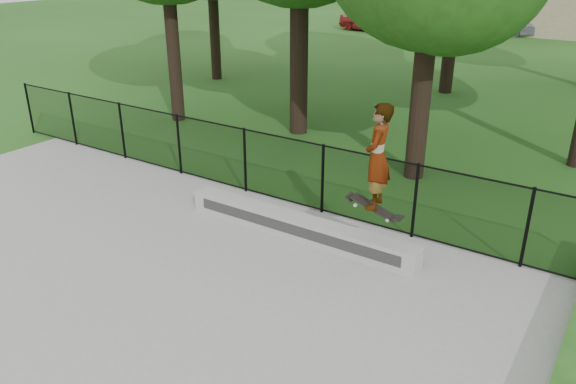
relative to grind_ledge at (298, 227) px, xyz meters
name	(u,v)px	position (x,y,z in m)	size (l,w,h in m)	color
ground	(5,327)	(-2.17, -4.70, -0.27)	(100.00, 100.00, 0.00)	#214B15
concrete_slab	(4,325)	(-2.17, -4.70, -0.24)	(14.00, 12.00, 0.06)	gray
grind_ledge	(298,227)	(0.00, 0.00, 0.00)	(4.87, 0.40, 0.42)	#AEAFAA
car_a	(367,21)	(-11.94, 27.47, 0.41)	(1.60, 3.96, 1.36)	maroon
car_b	(466,26)	(-5.79, 29.17, 0.28)	(1.17, 3.04, 1.11)	black
car_c	(533,26)	(-2.11, 31.02, 0.33)	(1.69, 3.82, 1.21)	gray
skater_airborne	(377,158)	(1.62, -0.17, 1.77)	(0.81, 0.72, 1.97)	black
chainlink_fence	(245,160)	(-2.17, 1.20, 0.54)	(16.06, 0.06, 1.50)	black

